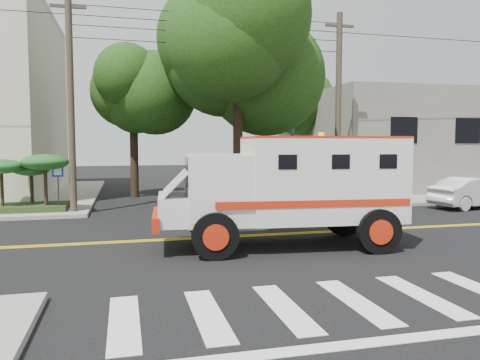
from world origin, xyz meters
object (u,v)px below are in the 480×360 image
object	(u,v)px
armored_truck	(290,184)
pedestrian_b	(392,184)
pedestrian_a	(328,184)
parked_sedan	(473,193)

from	to	relation	value
armored_truck	pedestrian_b	size ratio (longest dim) A/B	4.49
armored_truck	pedestrian_a	bearing A→B (deg)	63.28
parked_sedan	pedestrian_b	xyz separation A→B (m)	(-2.50, 2.64, 0.24)
pedestrian_b	parked_sedan	bearing A→B (deg)	143.66
armored_truck	pedestrian_a	world-z (taller)	armored_truck
parked_sedan	pedestrian_b	world-z (taller)	pedestrian_b
pedestrian_b	pedestrian_a	bearing A→B (deg)	23.71
armored_truck	parked_sedan	distance (m)	12.24
armored_truck	parked_sedan	size ratio (longest dim) A/B	1.66
parked_sedan	pedestrian_a	bearing A→B (deg)	65.05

